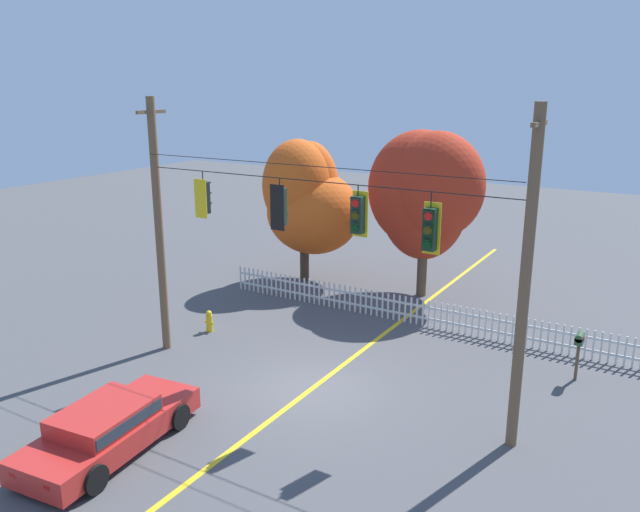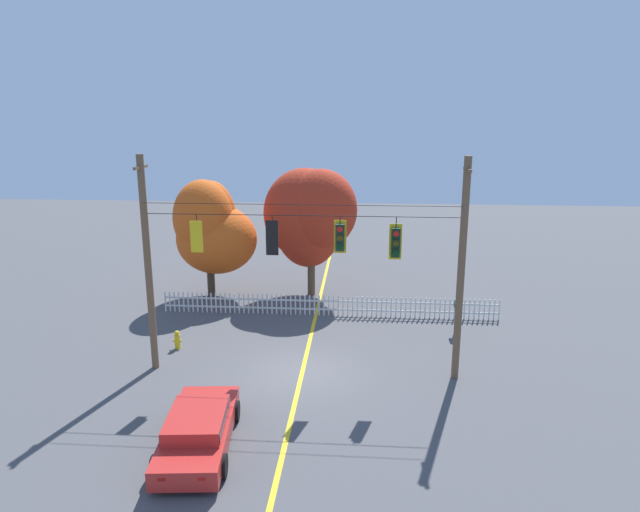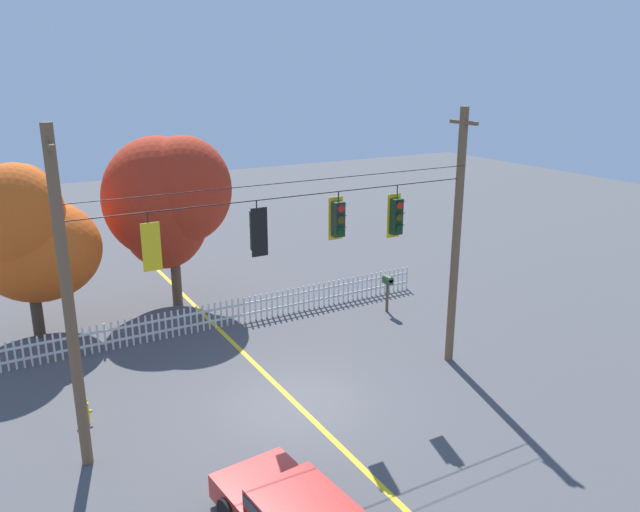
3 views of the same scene
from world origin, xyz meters
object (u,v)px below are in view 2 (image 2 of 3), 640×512
at_px(parked_car, 198,429).
at_px(fire_hydrant, 177,340).
at_px(traffic_signal_northbound_secondary, 340,237).
at_px(roadside_mailbox, 457,307).
at_px(traffic_signal_westbound_side, 396,242).
at_px(autumn_maple_near_fence, 212,229).
at_px(traffic_signal_northbound_primary, 197,236).
at_px(traffic_signal_eastbound_side, 273,237).
at_px(autumn_maple_mid, 310,216).

distance_m(parked_car, fire_hydrant, 7.39).
height_order(traffic_signal_northbound_secondary, roadside_mailbox, traffic_signal_northbound_secondary).
relative_size(parked_car, roadside_mailbox, 3.27).
distance_m(traffic_signal_westbound_side, parked_car, 8.75).
bearing_deg(autumn_maple_near_fence, traffic_signal_northbound_secondary, -51.40).
relative_size(autumn_maple_near_fence, fire_hydrant, 8.00).
height_order(traffic_signal_northbound_primary, traffic_signal_northbound_secondary, same).
relative_size(autumn_maple_near_fence, parked_car, 1.29).
xyz_separation_m(traffic_signal_eastbound_side, roadside_mailbox, (7.20, 4.37, -3.90)).
bearing_deg(fire_hydrant, traffic_signal_northbound_secondary, -15.06).
distance_m(autumn_maple_mid, roadside_mailbox, 8.92).
distance_m(traffic_signal_northbound_primary, fire_hydrant, 5.27).
xyz_separation_m(traffic_signal_northbound_primary, roadside_mailbox, (9.86, 4.37, -3.90)).
xyz_separation_m(fire_hydrant, roadside_mailbox, (11.46, 2.58, 0.80)).
height_order(traffic_signal_westbound_side, roadside_mailbox, traffic_signal_westbound_side).
distance_m(autumn_maple_near_fence, fire_hydrant, 7.47).
distance_m(traffic_signal_northbound_secondary, parked_car, 7.73).
relative_size(traffic_signal_eastbound_side, autumn_maple_mid, 0.21).
bearing_deg(traffic_signal_northbound_primary, autumn_maple_mid, 71.72).
relative_size(autumn_maple_mid, fire_hydrant, 8.65).
bearing_deg(traffic_signal_eastbound_side, autumn_maple_near_fence, 117.63).
bearing_deg(traffic_signal_northbound_secondary, fire_hydrant, 164.94).
xyz_separation_m(traffic_signal_northbound_primary, traffic_signal_northbound_secondary, (5.00, 0.02, 0.03)).
height_order(traffic_signal_eastbound_side, traffic_signal_westbound_side, same).
height_order(traffic_signal_northbound_primary, parked_car, traffic_signal_northbound_primary).
xyz_separation_m(traffic_signal_northbound_secondary, traffic_signal_westbound_side, (1.91, 0.00, -0.15)).
relative_size(autumn_maple_near_fence, autumn_maple_mid, 0.92).
bearing_deg(autumn_maple_mid, traffic_signal_eastbound_side, -92.67).
bearing_deg(fire_hydrant, autumn_maple_near_fence, 91.90).
xyz_separation_m(autumn_maple_mid, fire_hydrant, (-4.69, -7.58, -3.77)).
xyz_separation_m(traffic_signal_northbound_secondary, autumn_maple_mid, (-1.90, 9.35, -0.96)).
relative_size(traffic_signal_northbound_primary, autumn_maple_near_fence, 0.22).
bearing_deg(autumn_maple_mid, traffic_signal_northbound_primary, -108.28).
distance_m(traffic_signal_northbound_primary, traffic_signal_eastbound_side, 2.66).
relative_size(traffic_signal_northbound_secondary, roadside_mailbox, 0.92).
distance_m(traffic_signal_westbound_side, autumn_maple_mid, 10.13).
xyz_separation_m(autumn_maple_near_fence, parked_car, (3.06, -13.59, -2.91)).
xyz_separation_m(traffic_signal_eastbound_side, parked_car, (-1.42, -5.03, -4.47)).
height_order(traffic_signal_eastbound_side, autumn_maple_near_fence, autumn_maple_near_fence).
relative_size(traffic_signal_eastbound_side, traffic_signal_northbound_secondary, 1.05).
height_order(parked_car, fire_hydrant, parked_car).
distance_m(traffic_signal_northbound_secondary, autumn_maple_near_fence, 11.04).
xyz_separation_m(parked_car, roadside_mailbox, (8.63, 9.40, 0.57)).
height_order(traffic_signal_westbound_side, autumn_maple_near_fence, autumn_maple_near_fence).
bearing_deg(autumn_maple_near_fence, fire_hydrant, -88.10).
height_order(traffic_signal_eastbound_side, traffic_signal_northbound_secondary, same).
distance_m(autumn_maple_near_fence, autumn_maple_mid, 5.02).
height_order(traffic_signal_northbound_secondary, traffic_signal_westbound_side, same).
relative_size(traffic_signal_northbound_primary, traffic_signal_westbound_side, 0.88).
height_order(autumn_maple_near_fence, parked_car, autumn_maple_near_fence).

